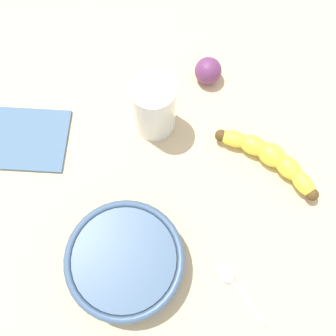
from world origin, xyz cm
name	(u,v)px	position (x,y,z in cm)	size (l,w,h in cm)	color
wooden_tabletop	(195,197)	(0.00, 0.00, 1.50)	(120.00, 120.00, 3.00)	#DABB8C
banana	(270,158)	(-13.97, -0.49, 4.92)	(11.55, 17.71, 3.84)	yellow
smoothie_glass	(154,109)	(1.07, -15.04, 8.38)	(7.32, 7.32, 11.64)	silver
ceramic_bowl	(125,260)	(14.54, 5.95, 6.15)	(17.87, 17.87, 5.34)	#3D5675
plum_fruit	(208,71)	(-11.52, -19.92, 5.49)	(4.98, 4.98, 4.98)	#6B3360
teaspoon	(228,276)	(0.93, 14.13, 3.40)	(3.92, 11.24, 0.80)	silver
folded_napkin	(22,139)	(23.95, -21.34, 3.30)	(15.89, 11.94, 0.60)	slate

